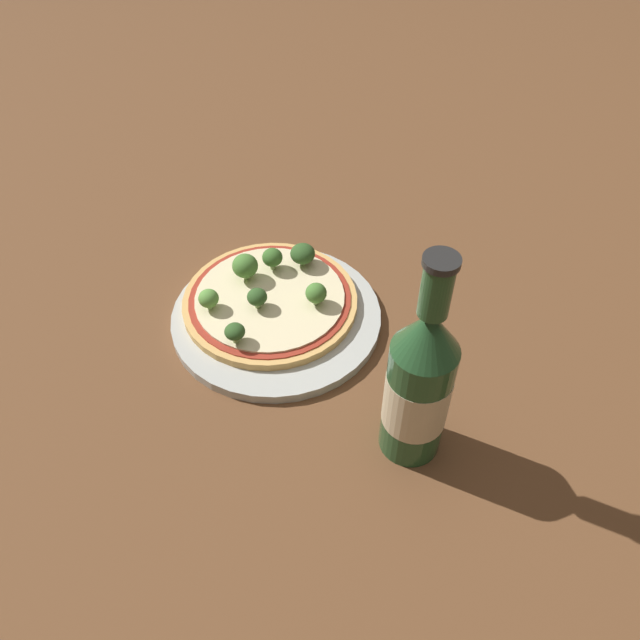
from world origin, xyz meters
name	(u,v)px	position (x,y,z in m)	size (l,w,h in m)	color
ground_plane	(277,320)	(0.00, 0.00, 0.00)	(3.00, 3.00, 0.00)	brown
plate	(277,313)	(0.00, 0.00, 0.01)	(0.25, 0.25, 0.01)	#B2B7B2
pizza	(270,300)	(-0.02, 0.01, 0.02)	(0.21, 0.21, 0.01)	tan
broccoli_floret_0	(209,299)	(-0.05, -0.06, 0.04)	(0.02, 0.02, 0.03)	#89A866
broccoli_floret_1	(245,266)	(-0.06, 0.01, 0.05)	(0.03, 0.03, 0.03)	#89A866
broccoli_floret_2	(272,258)	(-0.05, 0.04, 0.04)	(0.02, 0.02, 0.03)	#89A866
broccoli_floret_3	(235,332)	(0.01, -0.07, 0.04)	(0.02, 0.02, 0.02)	#89A866
broccoli_floret_4	(257,297)	(-0.01, -0.02, 0.04)	(0.02, 0.02, 0.03)	#89A866
broccoli_floret_5	(303,254)	(-0.03, 0.07, 0.04)	(0.03, 0.03, 0.03)	#89A866
broccoli_floret_6	(316,293)	(0.03, 0.03, 0.04)	(0.02, 0.02, 0.03)	#89A866
beer_bottle	(419,385)	(0.22, -0.03, 0.09)	(0.06, 0.06, 0.24)	#234C28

